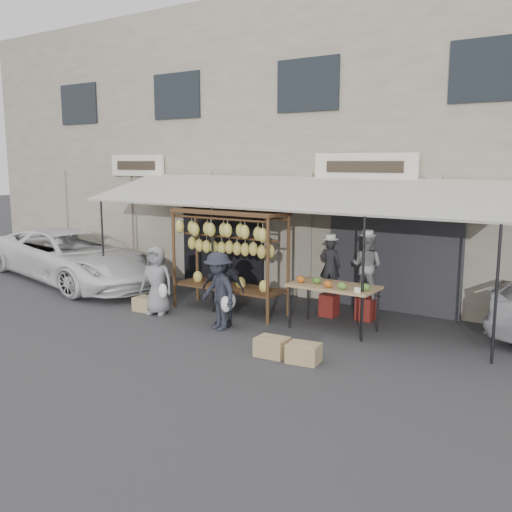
{
  "coord_description": "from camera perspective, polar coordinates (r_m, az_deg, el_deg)",
  "views": [
    {
      "loc": [
        6.6,
        -8.39,
        3.27
      ],
      "look_at": [
        -0.03,
        1.4,
        1.3
      ],
      "focal_mm": 40.0,
      "sensor_mm": 36.0,
      "label": 1
    }
  ],
  "objects": [
    {
      "name": "awning",
      "position": [
        12.56,
        2.4,
        6.27
      ],
      "size": [
        10.0,
        2.35,
        2.92
      ],
      "color": "beige",
      "rests_on": "ground_plane"
    },
    {
      "name": "produce_table",
      "position": [
        11.14,
        7.71,
        -3.09
      ],
      "size": [
        1.7,
        0.9,
        1.04
      ],
      "color": "tan",
      "rests_on": "ground_plane"
    },
    {
      "name": "vendor_left",
      "position": [
        12.13,
        7.41,
        -1.01
      ],
      "size": [
        0.5,
        0.4,
        1.22
      ],
      "primitive_type": "imported",
      "rotation": [
        0.0,
        0.0,
        3.4
      ],
      "color": "black",
      "rests_on": "stool_left"
    },
    {
      "name": "crate_near_a",
      "position": [
        9.8,
        1.61,
        -9.06
      ],
      "size": [
        0.56,
        0.44,
        0.32
      ],
      "primitive_type": "cube",
      "rotation": [
        0.0,
        0.0,
        0.07
      ],
      "color": "tan",
      "rests_on": "ground_plane"
    },
    {
      "name": "van",
      "position": [
        16.58,
        -18.11,
        1.2
      ],
      "size": [
        5.28,
        3.29,
        2.05
      ],
      "primitive_type": "imported",
      "rotation": [
        0.0,
        0.0,
        1.35
      ],
      "color": "white",
      "rests_on": "ground_plane"
    },
    {
      "name": "vendor_right",
      "position": [
        11.93,
        11.02,
        -0.97
      ],
      "size": [
        0.65,
        0.51,
        1.33
      ],
      "primitive_type": "imported",
      "rotation": [
        0.0,
        0.0,
        3.14
      ],
      "color": "gray",
      "rests_on": "stool_right"
    },
    {
      "name": "crate_near_b",
      "position": [
        9.53,
        4.79,
        -9.64
      ],
      "size": [
        0.58,
        0.47,
        0.31
      ],
      "primitive_type": "cube",
      "rotation": [
        0.0,
        0.0,
        0.16
      ],
      "color": "tan",
      "rests_on": "ground_plane"
    },
    {
      "name": "customer_mid",
      "position": [
        11.41,
        -3.3,
        -3.35
      ],
      "size": [
        0.94,
        0.62,
        1.49
      ],
      "primitive_type": "imported",
      "rotation": [
        0.0,
        0.0,
        0.32
      ],
      "color": "#21212B",
      "rests_on": "ground_plane"
    },
    {
      "name": "banana_rack",
      "position": [
        12.28,
        -2.86,
        1.49
      ],
      "size": [
        2.6,
        0.9,
        2.24
      ],
      "color": "#4E321B",
      "rests_on": "ground_plane"
    },
    {
      "name": "stool_right",
      "position": [
        12.13,
        10.88,
        -5.18
      ],
      "size": [
        0.41,
        0.41,
        0.48
      ],
      "primitive_type": "cube",
      "rotation": [
        0.0,
        0.0,
        0.24
      ],
      "color": "maroon",
      "rests_on": "ground_plane"
    },
    {
      "name": "ground_plane",
      "position": [
        11.17,
        -3.94,
        -7.59
      ],
      "size": [
        90.0,
        90.0,
        0.0
      ],
      "primitive_type": "plane",
      "color": "#2D2D30"
    },
    {
      "name": "shophouse",
      "position": [
        16.29,
        10.36,
        10.64
      ],
      "size": [
        24.0,
        6.15,
        7.3
      ],
      "color": "#A49D89",
      "rests_on": "ground_plane"
    },
    {
      "name": "customer_right",
      "position": [
        11.15,
        -3.8,
        -3.52
      ],
      "size": [
        1.13,
        0.87,
        1.54
      ],
      "primitive_type": "imported",
      "rotation": [
        0.0,
        0.0,
        -0.33
      ],
      "color": "#22252E",
      "rests_on": "ground_plane"
    },
    {
      "name": "crate_far",
      "position": [
        12.87,
        -10.92,
        -4.74
      ],
      "size": [
        0.53,
        0.41,
        0.3
      ],
      "primitive_type": "cube",
      "rotation": [
        0.0,
        0.0,
        0.06
      ],
      "color": "tan",
      "rests_on": "ground_plane"
    },
    {
      "name": "customer_left",
      "position": [
        12.43,
        -9.9,
        -2.42
      ],
      "size": [
        0.83,
        0.66,
        1.48
      ],
      "primitive_type": "imported",
      "rotation": [
        0.0,
        0.0,
        0.29
      ],
      "color": "gray",
      "rests_on": "ground_plane"
    },
    {
      "name": "stool_left",
      "position": [
        12.31,
        7.32,
        -4.89
      ],
      "size": [
        0.43,
        0.43,
        0.47
      ],
      "primitive_type": "cube",
      "rotation": [
        0.0,
        0.0,
        0.33
      ],
      "color": "maroon",
      "rests_on": "ground_plane"
    }
  ]
}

